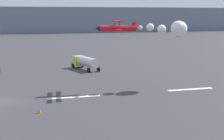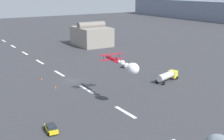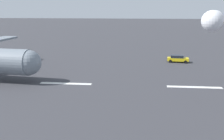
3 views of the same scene
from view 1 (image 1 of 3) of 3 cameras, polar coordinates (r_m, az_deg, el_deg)
ground_plane at (r=50.17m, az=-17.50°, el=-5.12°), size 440.00×440.00×0.00m
runway_stripe_5 at (r=50.76m, az=-6.47°, el=-4.56°), size 8.00×0.90×0.01m
runway_stripe_6 at (r=57.08m, az=13.12°, el=-3.18°), size 8.00×0.90×0.01m
mountain_ridge_distant at (r=230.20m, az=-16.50°, el=8.09°), size 396.00×16.00×17.00m
stunt_biplane_red at (r=56.91m, az=9.11°, el=6.96°), size 15.51×6.72×2.79m
fuel_tanker_truck at (r=75.47m, az=-4.55°, el=1.40°), size 5.02×9.39×2.90m
traffic_cone_far at (r=43.29m, az=-12.16°, el=-6.66°), size 0.44×0.44×0.75m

